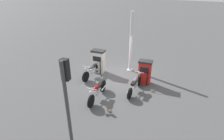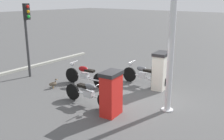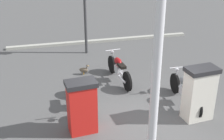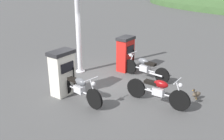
{
  "view_description": "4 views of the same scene",
  "coord_description": "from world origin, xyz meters",
  "px_view_note": "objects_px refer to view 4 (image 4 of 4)",
  "views": [
    {
      "loc": [
        9.13,
        4.51,
        5.53
      ],
      "look_at": [
        1.29,
        0.23,
        1.19
      ],
      "focal_mm": 29.06,
      "sensor_mm": 36.0,
      "label": 1
    },
    {
      "loc": [
        -5.12,
        7.59,
        3.72
      ],
      "look_at": [
        0.87,
        0.25,
        1.03
      ],
      "focal_mm": 41.34,
      "sensor_mm": 36.0,
      "label": 2
    },
    {
      "loc": [
        -6.89,
        2.15,
        4.79
      ],
      "look_at": [
        1.34,
        0.52,
        1.0
      ],
      "focal_mm": 48.31,
      "sensor_mm": 36.0,
      "label": 3
    },
    {
      "loc": [
        6.6,
        -6.21,
        3.95
      ],
      "look_at": [
        0.89,
        -0.33,
        0.82
      ],
      "focal_mm": 40.86,
      "sensor_mm": 36.0,
      "label": 4
    }
  ],
  "objects_px": {
    "motorcycle_near_pump": "(79,88)",
    "motorcycle_extra": "(158,91)",
    "wandering_duck": "(196,94)",
    "fuel_pump_near": "(63,72)",
    "fuel_pump_far": "(126,53)",
    "motorcycle_far_pump": "(145,67)",
    "canopy_support_pole": "(78,27)"
  },
  "relations": [
    {
      "from": "motorcycle_near_pump",
      "to": "fuel_pump_far",
      "type": "bearing_deg",
      "value": 104.34
    },
    {
      "from": "fuel_pump_near",
      "to": "motorcycle_near_pump",
      "type": "bearing_deg",
      "value": 2.16
    },
    {
      "from": "fuel_pump_near",
      "to": "canopy_support_pole",
      "type": "height_order",
      "value": "canopy_support_pole"
    },
    {
      "from": "motorcycle_far_pump",
      "to": "motorcycle_extra",
      "type": "height_order",
      "value": "motorcycle_extra"
    },
    {
      "from": "motorcycle_near_pump",
      "to": "canopy_support_pole",
      "type": "height_order",
      "value": "canopy_support_pole"
    },
    {
      "from": "fuel_pump_far",
      "to": "canopy_support_pole",
      "type": "distance_m",
      "value": 2.26
    },
    {
      "from": "motorcycle_near_pump",
      "to": "canopy_support_pole",
      "type": "relative_size",
      "value": 0.55
    },
    {
      "from": "fuel_pump_near",
      "to": "wandering_duck",
      "type": "xyz_separation_m",
      "value": [
        3.51,
        2.81,
        -0.6
      ]
    },
    {
      "from": "motorcycle_near_pump",
      "to": "motorcycle_far_pump",
      "type": "height_order",
      "value": "motorcycle_near_pump"
    },
    {
      "from": "fuel_pump_far",
      "to": "fuel_pump_near",
      "type": "bearing_deg",
      "value": -90.0
    },
    {
      "from": "motorcycle_far_pump",
      "to": "wandering_duck",
      "type": "distance_m",
      "value": 2.4
    },
    {
      "from": "fuel_pump_near",
      "to": "motorcycle_near_pump",
      "type": "height_order",
      "value": "fuel_pump_near"
    },
    {
      "from": "motorcycle_near_pump",
      "to": "motorcycle_extra",
      "type": "relative_size",
      "value": 1.0
    },
    {
      "from": "canopy_support_pole",
      "to": "motorcycle_near_pump",
      "type": "bearing_deg",
      "value": -39.62
    },
    {
      "from": "fuel_pump_far",
      "to": "wandering_duck",
      "type": "distance_m",
      "value": 3.58
    },
    {
      "from": "fuel_pump_near",
      "to": "motorcycle_far_pump",
      "type": "bearing_deg",
      "value": 69.67
    },
    {
      "from": "wandering_duck",
      "to": "canopy_support_pole",
      "type": "bearing_deg",
      "value": -167.46
    },
    {
      "from": "motorcycle_far_pump",
      "to": "motorcycle_near_pump",
      "type": "bearing_deg",
      "value": -96.09
    },
    {
      "from": "motorcycle_far_pump",
      "to": "canopy_support_pole",
      "type": "bearing_deg",
      "value": -150.84
    },
    {
      "from": "motorcycle_extra",
      "to": "wandering_duck",
      "type": "xyz_separation_m",
      "value": [
        0.75,
        1.16,
        -0.27
      ]
    },
    {
      "from": "fuel_pump_far",
      "to": "motorcycle_near_pump",
      "type": "height_order",
      "value": "fuel_pump_far"
    },
    {
      "from": "motorcycle_far_pump",
      "to": "wandering_duck",
      "type": "bearing_deg",
      "value": -6.79
    },
    {
      "from": "fuel_pump_far",
      "to": "motorcycle_extra",
      "type": "bearing_deg",
      "value": -29.78
    },
    {
      "from": "motorcycle_near_pump",
      "to": "canopy_support_pole",
      "type": "distance_m",
      "value": 3.06
    },
    {
      "from": "motorcycle_far_pump",
      "to": "wandering_duck",
      "type": "height_order",
      "value": "motorcycle_far_pump"
    },
    {
      "from": "motorcycle_extra",
      "to": "wandering_duck",
      "type": "relative_size",
      "value": 5.34
    },
    {
      "from": "fuel_pump_near",
      "to": "wandering_duck",
      "type": "height_order",
      "value": "fuel_pump_near"
    },
    {
      "from": "fuel_pump_far",
      "to": "motorcycle_near_pump",
      "type": "xyz_separation_m",
      "value": [
        0.82,
        -3.21,
        -0.28
      ]
    },
    {
      "from": "fuel_pump_near",
      "to": "fuel_pump_far",
      "type": "bearing_deg",
      "value": 90.0
    },
    {
      "from": "motorcycle_near_pump",
      "to": "wandering_duck",
      "type": "bearing_deg",
      "value": 45.95
    },
    {
      "from": "fuel_pump_near",
      "to": "canopy_support_pole",
      "type": "relative_size",
      "value": 0.39
    },
    {
      "from": "canopy_support_pole",
      "to": "fuel_pump_near",
      "type": "bearing_deg",
      "value": -54.29
    }
  ]
}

